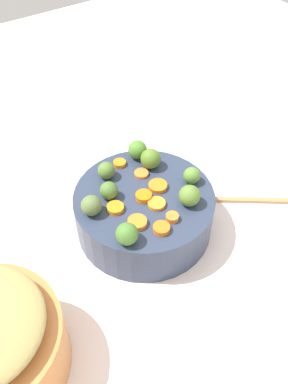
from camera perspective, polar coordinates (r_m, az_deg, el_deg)
name	(u,v)px	position (r m, az deg, el deg)	size (l,w,h in m)	color
tabletop	(161,235)	(0.87, 2.43, -6.08)	(2.40, 2.40, 0.02)	white
serving_bowl_carrots	(144,212)	(0.84, 0.00, -2.75)	(0.28, 0.28, 0.09)	#2E3950
carrot_slice_0	(120,163)	(0.87, -3.44, 4.06)	(0.03, 0.03, 0.01)	orange
carrot_slice_1	(137,222)	(0.75, -0.94, -4.27)	(0.04, 0.04, 0.01)	orange
carrot_slice_2	(141,174)	(0.84, -0.37, 2.60)	(0.03, 0.03, 0.01)	orange
carrot_slice_3	(172,217)	(0.76, 3.98, -3.57)	(0.02, 0.02, 0.01)	orange
carrot_slice_4	(158,186)	(0.81, 1.96, 0.86)	(0.04, 0.04, 0.01)	orange
carrot_slice_5	(115,208)	(0.77, -4.04, -2.23)	(0.03, 0.03, 0.01)	orange
carrot_slice_6	(157,204)	(0.78, 1.82, -1.69)	(0.03, 0.03, 0.01)	orange
carrot_slice_7	(144,196)	(0.79, -0.05, -0.61)	(0.03, 0.03, 0.01)	orange
carrot_slice_8	(161,228)	(0.74, 2.47, -5.11)	(0.03, 0.03, 0.01)	orange
brussels_sprout_0	(127,234)	(0.71, -2.40, -5.89)	(0.04, 0.04, 0.04)	#47792E
brussels_sprout_1	(189,196)	(0.78, 6.40, -0.51)	(0.04, 0.04, 0.04)	#5A7E30
brussels_sprout_2	(192,176)	(0.82, 6.71, 2.31)	(0.03, 0.03, 0.03)	#588831
brussels_sprout_3	(151,159)	(0.85, 0.93, 4.69)	(0.04, 0.04, 0.04)	#527926
brussels_sprout_4	(91,205)	(0.76, -7.39, -1.88)	(0.04, 0.04, 0.04)	#596F3B
brussels_sprout_5	(109,191)	(0.79, -4.95, 0.21)	(0.04, 0.04, 0.04)	#49702D
brussels_sprout_6	(106,171)	(0.83, -5.30, 3.02)	(0.04, 0.04, 0.04)	#547530
brussels_sprout_7	(138,150)	(0.87, -0.91, 5.96)	(0.04, 0.04, 0.04)	#4B822D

